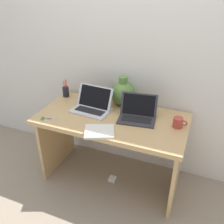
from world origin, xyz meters
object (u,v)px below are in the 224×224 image
object	(u,v)px
laptop_right	(138,113)
power_brick	(112,179)
laptop_left	(93,104)
notebook_stack	(99,131)
scissors	(46,119)
coffee_mug	(178,122)
pen_cup	(66,92)
green_vase	(123,93)

from	to	relation	value
laptop_right	power_brick	size ratio (longest dim) A/B	4.90
laptop_right	laptop_left	bearing A→B (deg)	-179.82
notebook_stack	scissors	bearing A→B (deg)	177.87
coffee_mug	scissors	bearing A→B (deg)	-164.73
laptop_left	notebook_stack	size ratio (longest dim) A/B	1.57
pen_cup	laptop_left	bearing A→B (deg)	-22.57
laptop_right	coffee_mug	xyz separation A→B (m)	(0.35, -0.01, -0.01)
coffee_mug	pen_cup	xyz separation A→B (m)	(-1.17, 0.17, 0.01)
green_vase	pen_cup	xyz separation A→B (m)	(-0.60, -0.06, -0.06)
scissors	green_vase	bearing A→B (deg)	45.22
notebook_stack	laptop_right	bearing A→B (deg)	56.42
coffee_mug	scissors	distance (m)	1.13
pen_cup	power_brick	xyz separation A→B (m)	(0.62, -0.26, -0.75)
coffee_mug	pen_cup	distance (m)	1.18
laptop_right	power_brick	world-z (taller)	laptop_right
laptop_left	green_vase	world-z (taller)	green_vase
coffee_mug	laptop_left	bearing A→B (deg)	179.11
laptop_right	coffee_mug	size ratio (longest dim) A/B	2.92
coffee_mug	scissors	xyz separation A→B (m)	(-1.09, -0.30, -0.04)
laptop_right	green_vase	xyz separation A→B (m)	(-0.22, 0.22, 0.06)
green_vase	notebook_stack	distance (m)	0.56
scissors	power_brick	world-z (taller)	scissors
scissors	power_brick	bearing A→B (deg)	21.22
coffee_mug	power_brick	size ratio (longest dim) A/B	1.68
pen_cup	scissors	world-z (taller)	pen_cup
green_vase	scissors	xyz separation A→B (m)	(-0.52, -0.53, -0.11)
green_vase	pen_cup	size ratio (longest dim) A/B	1.50
laptop_left	power_brick	size ratio (longest dim) A/B	5.22
notebook_stack	scissors	size ratio (longest dim) A/B	1.59
green_vase	pen_cup	bearing A→B (deg)	-174.65
laptop_left	green_vase	distance (m)	0.31
green_vase	coffee_mug	bearing A→B (deg)	-22.13
laptop_left	scissors	bearing A→B (deg)	-134.63
laptop_left	pen_cup	bearing A→B (deg)	157.43
notebook_stack	power_brick	distance (m)	0.74
laptop_left	coffee_mug	world-z (taller)	laptop_left
notebook_stack	pen_cup	size ratio (longest dim) A/B	1.25
laptop_left	notebook_stack	bearing A→B (deg)	-56.87
pen_cup	scissors	size ratio (longest dim) A/B	1.27
green_vase	notebook_stack	bearing A→B (deg)	-90.34
coffee_mug	scissors	size ratio (longest dim) A/B	0.80
scissors	notebook_stack	bearing A→B (deg)	-2.13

